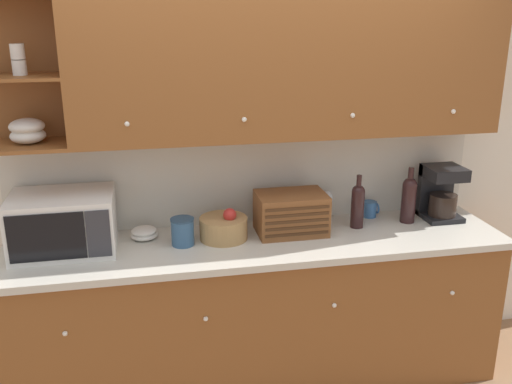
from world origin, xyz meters
The scene contains 15 objects.
ground_plane centered at (0.00, 0.00, 0.00)m, with size 24.00×24.00×0.00m, color #896647.
wall_back centered at (0.00, 0.03, 1.30)m, with size 5.22×0.06×2.60m.
counter_unit centered at (0.00, -0.31, 0.46)m, with size 2.84×0.66×0.93m.
backsplash_panel centered at (0.00, -0.01, 1.21)m, with size 2.82×0.01×0.57m.
upper_cabinets centered at (0.17, -0.17, 1.87)m, with size 2.82×0.36×0.75m.
microwave centered at (-1.06, -0.24, 1.08)m, with size 0.54×0.41×0.32m.
bowl_stack_on_counter centered at (-0.64, -0.17, 0.96)m, with size 0.15×0.15×0.07m.
storage_canister centered at (-0.43, -0.30, 1.00)m, with size 0.13×0.13×0.15m.
fruit_basket centered at (-0.20, -0.26, 0.99)m, with size 0.27×0.27×0.19m.
bread_box centered at (0.20, -0.24, 1.05)m, with size 0.40×0.28×0.24m.
wine_glass centered at (0.47, -0.08, 1.05)m, with size 0.08×0.08×0.19m.
second_wine_bottle centered at (0.61, -0.24, 1.07)m, with size 0.08×0.08×0.33m.
mug centered at (0.76, -0.09, 0.98)m, with size 0.10×0.09×0.10m.
wine_bottle centered at (0.95, -0.22, 1.08)m, with size 0.09×0.09×0.35m.
coffee_maker centered at (1.18, -0.19, 1.09)m, with size 0.23×0.23×0.34m.
Camera 1 is at (-0.62, -3.25, 2.19)m, focal length 40.00 mm.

